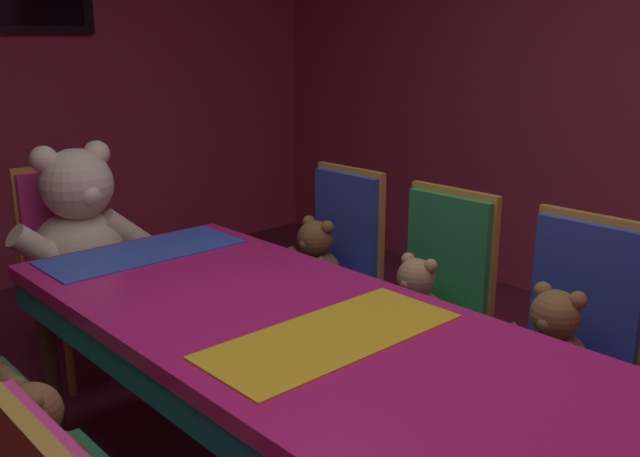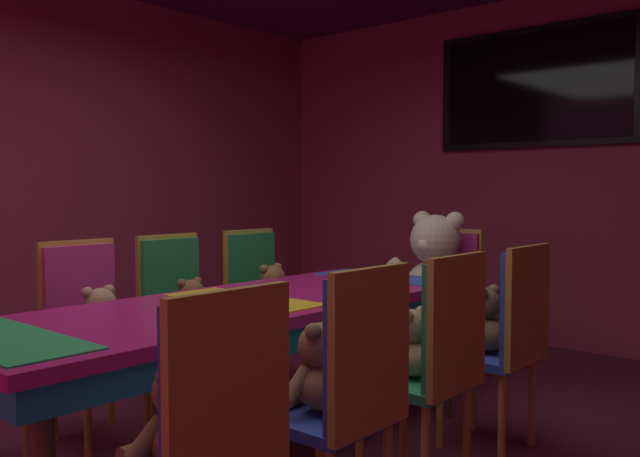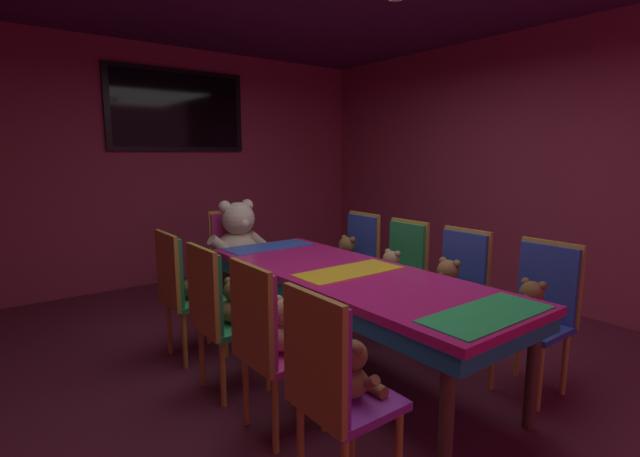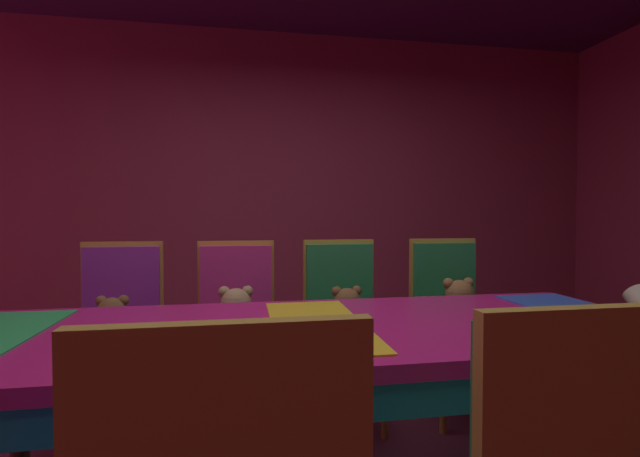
{
  "view_description": "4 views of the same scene",
  "coord_description": "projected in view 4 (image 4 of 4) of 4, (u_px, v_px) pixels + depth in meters",
  "views": [
    {
      "loc": [
        -1.23,
        -1.29,
        1.54
      ],
      "look_at": [
        0.22,
        0.29,
        0.96
      ],
      "focal_mm": 38.69,
      "sensor_mm": 36.0,
      "label": 1
    },
    {
      "loc": [
        2.26,
        -2.05,
        1.24
      ],
      "look_at": [
        0.22,
        0.28,
        1.06
      ],
      "focal_mm": 37.93,
      "sensor_mm": 36.0,
      "label": 2
    },
    {
      "loc": [
        -2.02,
        -2.33,
        1.55
      ],
      "look_at": [
        0.08,
        0.44,
        0.98
      ],
      "focal_mm": 25.75,
      "sensor_mm": 36.0,
      "label": 3
    },
    {
      "loc": [
        1.54,
        -0.26,
        1.13
      ],
      "look_at": [
        0.05,
        0.0,
        1.08
      ],
      "focal_mm": 25.04,
      "sensor_mm": 36.0,
      "label": 4
    }
  ],
  "objects": [
    {
      "name": "chair_left_3",
      "position": [
        448.0,
        306.0,
        2.59
      ],
      "size": [
        0.42,
        0.41,
        0.98
      ],
      "color": "#268C4C",
      "rests_on": "ground_plane"
    },
    {
      "name": "teddy_left_1",
      "position": [
        236.0,
        322.0,
        2.22
      ],
      "size": [
        0.25,
        0.33,
        0.31
      ],
      "color": "tan",
      "rests_on": "chair_left_1"
    },
    {
      "name": "teddy_left_3",
      "position": [
        460.0,
        312.0,
        2.45
      ],
      "size": [
        0.26,
        0.34,
        0.32
      ],
      "color": "olive",
      "rests_on": "chair_left_3"
    },
    {
      "name": "banquet_table",
      "position": [
        317.0,
        349.0,
        1.57
      ],
      "size": [
        0.9,
        2.52,
        0.75
      ],
      "color": "#C61E72",
      "rests_on": "ground_plane"
    },
    {
      "name": "chair_left_2",
      "position": [
        341.0,
        310.0,
        2.48
      ],
      "size": [
        0.42,
        0.41,
        0.98
      ],
      "color": "#268C4C",
      "rests_on": "ground_plane"
    },
    {
      "name": "chair_left_1",
      "position": [
        236.0,
        315.0,
        2.36
      ],
      "size": [
        0.42,
        0.41,
        0.98
      ],
      "color": "#CC338C",
      "rests_on": "ground_plane"
    },
    {
      "name": "wall_left",
      "position": [
        271.0,
        185.0,
        4.11
      ],
      "size": [
        0.12,
        6.4,
        2.8
      ],
      "primitive_type": "cube",
      "color": "#99334C",
      "rests_on": "ground_plane"
    },
    {
      "name": "teddy_left_2",
      "position": [
        347.0,
        318.0,
        2.34
      ],
      "size": [
        0.24,
        0.31,
        0.29
      ],
      "color": "brown",
      "rests_on": "chair_left_2"
    },
    {
      "name": "chair_left_0",
      "position": [
        120.0,
        318.0,
        2.29
      ],
      "size": [
        0.42,
        0.41,
        0.98
      ],
      "color": "purple",
      "rests_on": "ground_plane"
    },
    {
      "name": "teddy_left_0",
      "position": [
        112.0,
        329.0,
        2.15
      ],
      "size": [
        0.23,
        0.29,
        0.28
      ],
      "color": "brown",
      "rests_on": "chair_left_0"
    }
  ]
}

